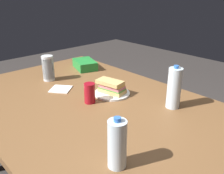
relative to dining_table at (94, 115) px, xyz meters
The scene contains 9 objects.
dining_table is the anchor object (origin of this frame).
paper_plate 0.20m from the dining_table, 77.98° to the right, with size 0.23×0.23×0.01m, color white.
sandwich 0.22m from the dining_table, 76.80° to the right, with size 0.20×0.13×0.08m.
soda_can_red 0.14m from the dining_table, ahead, with size 0.07×0.07×0.12m, color maroon.
chip_bag 0.71m from the dining_table, 32.58° to the right, with size 0.23×0.15×0.07m, color #268C38.
water_bottle_tall 0.50m from the dining_table, 136.55° to the right, with size 0.08×0.08×0.25m.
plastic_cup_stack 0.57m from the dining_table, ahead, with size 0.08×0.08×0.18m.
water_bottle_spare 0.57m from the dining_table, 150.49° to the left, with size 0.07×0.07×0.21m.
paper_napkin 0.34m from the dining_table, ahead, with size 0.13×0.13×0.01m, color white.
Camera 1 is at (-1.03, 0.81, 1.41)m, focal length 39.43 mm.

